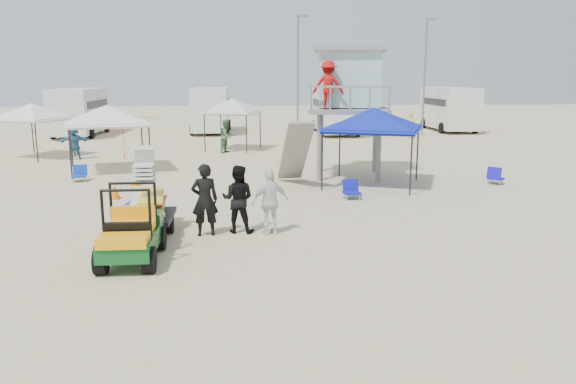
{
  "coord_description": "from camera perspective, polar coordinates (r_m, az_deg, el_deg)",
  "views": [
    {
      "loc": [
        -0.54,
        -10.44,
        4.09
      ],
      "look_at": [
        0.5,
        3.0,
        1.3
      ],
      "focal_mm": 35.0,
      "sensor_mm": 36.0,
      "label": 1
    }
  ],
  "objects": [
    {
      "name": "beach_chair_b",
      "position": [
        19.18,
        6.43,
        0.25
      ],
      "size": [
        0.59,
        0.63,
        0.64
      ],
      "color": "#0F16A4",
      "rests_on": "ground"
    },
    {
      "name": "canopy_white_a",
      "position": [
        25.67,
        -17.96,
        8.09
      ],
      "size": [
        4.06,
        4.06,
        3.28
      ],
      "color": "black",
      "rests_on": "ground"
    },
    {
      "name": "beach_chair_c",
      "position": [
        23.15,
        20.26,
        1.57
      ],
      "size": [
        0.74,
        0.85,
        0.64
      ],
      "color": "#1610B2",
      "rests_on": "ground"
    },
    {
      "name": "umbrella_b",
      "position": [
        33.65,
        -14.44,
        5.98
      ],
      "size": [
        2.98,
        2.98,
        1.92
      ],
      "primitive_type": "imported",
      "rotation": [
        0.0,
        0.0,
        0.75
      ],
      "color": "orange",
      "rests_on": "ground"
    },
    {
      "name": "cone_near",
      "position": [
        19.86,
        -17.17,
        0.02
      ],
      "size": [
        0.34,
        0.34,
        0.5
      ],
      "primitive_type": "cone",
      "color": "orange",
      "rests_on": "ground"
    },
    {
      "name": "lifeguard_tower",
      "position": [
        23.32,
        5.99,
        10.87
      ],
      "size": [
        3.66,
        3.66,
        5.08
      ],
      "color": "gray",
      "rests_on": "ground"
    },
    {
      "name": "man_right",
      "position": [
        14.66,
        -1.81,
        -0.99
      ],
      "size": [
        1.11,
        0.75,
        1.74
      ],
      "primitive_type": "imported",
      "rotation": [
        0.0,
        0.0,
        3.49
      ],
      "color": "white",
      "rests_on": "ground"
    },
    {
      "name": "beach_chair_a",
      "position": [
        23.74,
        -20.43,
        1.79
      ],
      "size": [
        0.63,
        0.68,
        0.64
      ],
      "color": "#0F39A6",
      "rests_on": "ground"
    },
    {
      "name": "ground",
      "position": [
        11.23,
        -1.39,
        -9.67
      ],
      "size": [
        140.0,
        140.0,
        0.0
      ],
      "primitive_type": "plane",
      "color": "beige",
      "rests_on": "ground"
    },
    {
      "name": "rv_mid_left",
      "position": [
        42.07,
        -7.85,
        8.45
      ],
      "size": [
        2.65,
        6.5,
        3.25
      ],
      "color": "silver",
      "rests_on": "ground"
    },
    {
      "name": "surf_trailer",
      "position": [
        15.17,
        -14.08,
        -1.05
      ],
      "size": [
        1.27,
        2.32,
        2.05
      ],
      "color": "black",
      "rests_on": "ground"
    },
    {
      "name": "light_pole_right",
      "position": [
        40.91,
        13.7,
        11.23
      ],
      "size": [
        0.14,
        0.14,
        8.0
      ],
      "primitive_type": "cylinder",
      "color": "slate",
      "rests_on": "ground"
    },
    {
      "name": "distant_beachgoers",
      "position": [
        30.86,
        -9.56,
        5.55
      ],
      "size": [
        20.64,
        9.01,
        1.8
      ],
      "color": "#477244",
      "rests_on": "ground"
    },
    {
      "name": "man_left",
      "position": [
        14.67,
        -8.46,
        -0.79
      ],
      "size": [
        0.76,
        0.56,
        1.9
      ],
      "primitive_type": "imported",
      "rotation": [
        0.0,
        0.0,
        3.3
      ],
      "color": "black",
      "rests_on": "ground"
    },
    {
      "name": "rv_mid_right",
      "position": [
        41.02,
        4.81,
        8.44
      ],
      "size": [
        2.64,
        7.0,
        3.25
      ],
      "color": "silver",
      "rests_on": "ground"
    },
    {
      "name": "canopy_white_b",
      "position": [
        31.44,
        -24.61,
        7.94
      ],
      "size": [
        3.7,
        3.7,
        3.16
      ],
      "color": "black",
      "rests_on": "ground"
    },
    {
      "name": "umbrella_a",
      "position": [
        29.41,
        -16.38,
        4.84
      ],
      "size": [
        2.22,
        2.24,
        1.65
      ],
      "primitive_type": "imported",
      "rotation": [
        0.0,
        0.0,
        -0.26
      ],
      "color": "red",
      "rests_on": "ground"
    },
    {
      "name": "canopy_white_c",
      "position": [
        31.77,
        -5.66,
        9.22
      ],
      "size": [
        3.29,
        3.29,
        3.3
      ],
      "color": "black",
      "rests_on": "ground"
    },
    {
      "name": "light_pole_left",
      "position": [
        37.61,
        1.0,
        11.55
      ],
      "size": [
        0.14,
        0.14,
        8.0
      ],
      "primitive_type": "cylinder",
      "color": "slate",
      "rests_on": "ground"
    },
    {
      "name": "canopy_blue",
      "position": [
        21.41,
        8.67,
        8.11
      ],
      "size": [
        4.29,
        4.29,
        3.35
      ],
      "color": "black",
      "rests_on": "ground"
    },
    {
      "name": "rv_far_right",
      "position": [
        44.78,
        16.06,
        8.3
      ],
      "size": [
        2.64,
        6.6,
        3.25
      ],
      "color": "silver",
      "rests_on": "ground"
    },
    {
      "name": "rv_far_left",
      "position": [
        42.09,
        -20.41,
        7.84
      ],
      "size": [
        2.64,
        6.8,
        3.25
      ],
      "color": "silver",
      "rests_on": "ground"
    },
    {
      "name": "man_mid",
      "position": [
        14.89,
        -5.12,
        -0.71
      ],
      "size": [
        1.0,
        0.86,
        1.81
      ],
      "primitive_type": "imported",
      "rotation": [
        0.0,
        0.0,
        2.93
      ],
      "color": "black",
      "rests_on": "ground"
    },
    {
      "name": "utility_cart",
      "position": [
        12.95,
        -15.78,
        -3.48
      ],
      "size": [
        1.19,
        2.26,
        1.71
      ],
      "color": "#0C4F1C",
      "rests_on": "ground"
    },
    {
      "name": "cone_far",
      "position": [
        22.13,
        -15.3,
        1.28
      ],
      "size": [
        0.34,
        0.34,
        0.5
      ],
      "primitive_type": "cone",
      "color": "orange",
      "rests_on": "ground"
    }
  ]
}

